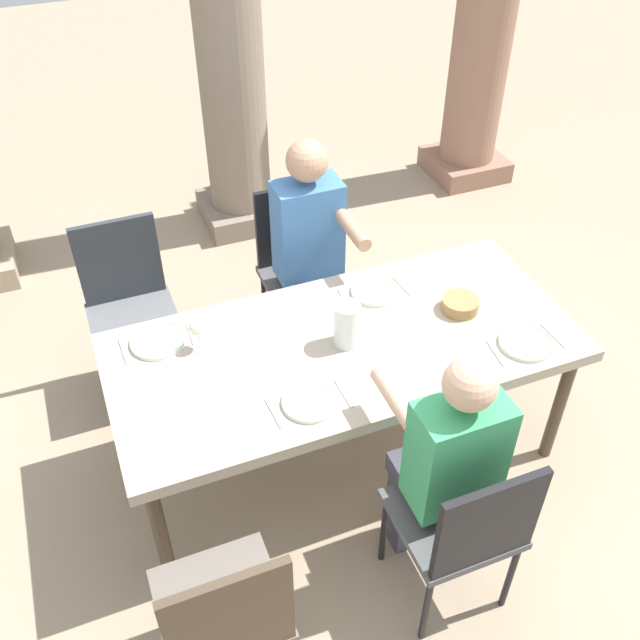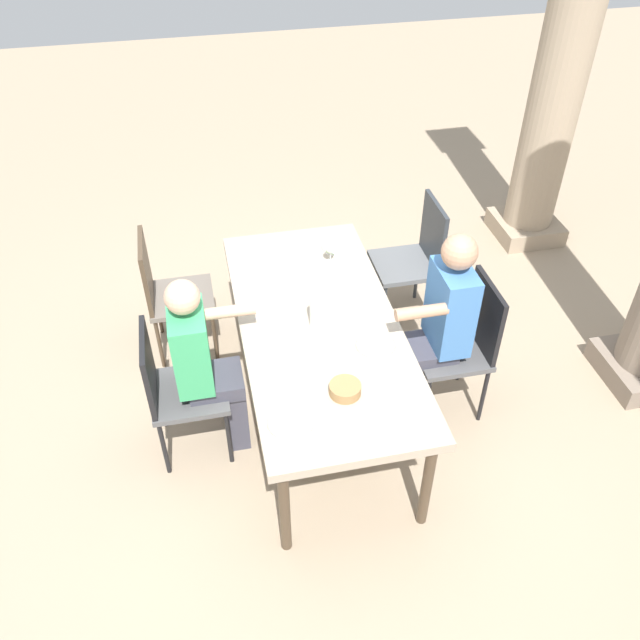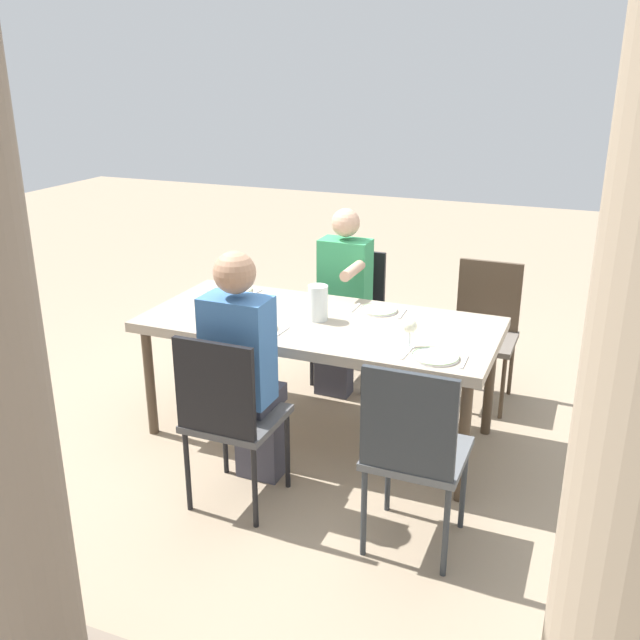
{
  "view_description": "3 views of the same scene",
  "coord_description": "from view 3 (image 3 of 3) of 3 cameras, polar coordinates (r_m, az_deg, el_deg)",
  "views": [
    {
      "loc": [
        -0.96,
        -2.13,
        2.88
      ],
      "look_at": [
        -0.09,
        0.06,
        0.85
      ],
      "focal_mm": 40.45,
      "sensor_mm": 36.0,
      "label": 1
    },
    {
      "loc": [
        2.94,
        -0.63,
        3.31
      ],
      "look_at": [
        0.07,
        -0.01,
        0.83
      ],
      "focal_mm": 37.34,
      "sensor_mm": 36.0,
      "label": 2
    },
    {
      "loc": [
        -1.49,
        3.63,
        2.17
      ],
      "look_at": [
        -0.02,
        0.04,
        0.76
      ],
      "focal_mm": 40.01,
      "sensor_mm": 36.0,
      "label": 3
    }
  ],
  "objects": [
    {
      "name": "fork_3",
      "position": [
        4.67,
        -5.28,
        2.15
      ],
      "size": [
        0.03,
        0.17,
        0.01
      ],
      "primitive_type": "cube",
      "rotation": [
        0.0,
        0.0,
        -0.11
      ],
      "color": "silver",
      "rests_on": "dining_table"
    },
    {
      "name": "dining_table",
      "position": [
        4.19,
        -0.03,
        -0.76
      ],
      "size": [
        2.07,
        0.93,
        0.74
      ],
      "color": "tan",
      "rests_on": "ground"
    },
    {
      "name": "wine_glass_0",
      "position": [
        3.78,
        7.22,
        -0.57
      ],
      "size": [
        0.07,
        0.07,
        0.15
      ],
      "color": "white",
      "rests_on": "dining_table"
    },
    {
      "name": "plate_1",
      "position": [
        4.33,
        4.69,
        0.82
      ],
      "size": [
        0.23,
        0.23,
        0.02
      ],
      "color": "white",
      "rests_on": "dining_table"
    },
    {
      "name": "chair_west_south",
      "position": [
        4.86,
        12.98,
        -0.36
      ],
      "size": [
        0.44,
        0.44,
        0.93
      ],
      "color": "#6A6158",
      "rests_on": "ground"
    },
    {
      "name": "fork_2",
      "position": [
        3.99,
        -3.1,
        -0.97
      ],
      "size": [
        0.02,
        0.17,
        0.01
      ],
      "primitive_type": "cube",
      "rotation": [
        0.0,
        0.0,
        -0.05
      ],
      "color": "silver",
      "rests_on": "dining_table"
    },
    {
      "name": "chair_west_north",
      "position": [
        3.25,
        7.48,
        -10.03
      ],
      "size": [
        0.44,
        0.44,
        0.97
      ],
      "color": "#5B5E61",
      "rests_on": "ground"
    },
    {
      "name": "spoon_2",
      "position": [
        4.12,
        -6.88,
        -0.39
      ],
      "size": [
        0.03,
        0.17,
        0.01
      ],
      "primitive_type": "cube",
      "rotation": [
        0.0,
        0.0,
        0.07
      ],
      "color": "silver",
      "rests_on": "dining_table"
    },
    {
      "name": "diner_woman_green",
      "position": [
        3.64,
        -6.09,
        -3.73
      ],
      "size": [
        0.34,
        0.49,
        1.33
      ],
      "color": "#3F3F4C",
      "rests_on": "ground"
    },
    {
      "name": "chair_mid_south",
      "position": [
        5.07,
        2.49,
        1.06
      ],
      "size": [
        0.44,
        0.44,
        0.91
      ],
      "color": "#4F4F50",
      "rests_on": "ground"
    },
    {
      "name": "spoon_1",
      "position": [
        4.38,
        2.82,
        1.0
      ],
      "size": [
        0.02,
        0.17,
        0.01
      ],
      "primitive_type": "cube",
      "rotation": [
        0.0,
        0.0,
        0.02
      ],
      "color": "silver",
      "rests_on": "dining_table"
    },
    {
      "name": "bread_basket",
      "position": [
        4.39,
        -7.2,
        1.3
      ],
      "size": [
        0.17,
        0.17,
        0.06
      ],
      "primitive_type": "cylinder",
      "color": "#9E7547",
      "rests_on": "dining_table"
    },
    {
      "name": "plate_2",
      "position": [
        4.05,
        -5.02,
        -0.6
      ],
      "size": [
        0.22,
        0.22,
        0.02
      ],
      "color": "white",
      "rests_on": "dining_table"
    },
    {
      "name": "fork_0",
      "position": [
        3.66,
        11.46,
        -3.31
      ],
      "size": [
        0.02,
        0.17,
        0.01
      ],
      "primitive_type": "cube",
      "rotation": [
        0.0,
        0.0,
        0.03
      ],
      "color": "silver",
      "rests_on": "dining_table"
    },
    {
      "name": "fork_1",
      "position": [
        4.29,
        6.59,
        0.5
      ],
      "size": [
        0.02,
        0.17,
        0.01
      ],
      "primitive_type": "cube",
      "rotation": [
        0.0,
        0.0,
        0.05
      ],
      "color": "silver",
      "rests_on": "dining_table"
    },
    {
      "name": "plate_0",
      "position": [
        3.69,
        9.18,
        -2.9
      ],
      "size": [
        0.25,
        0.25,
        0.02
      ],
      "color": "white",
      "rests_on": "dining_table"
    },
    {
      "name": "diner_man_white",
      "position": [
        4.85,
        1.76,
        1.93
      ],
      "size": [
        0.35,
        0.49,
        1.26
      ],
      "color": "#3F3F4C",
      "rests_on": "ground"
    },
    {
      "name": "spoon_0",
      "position": [
        3.72,
        6.93,
        -2.66
      ],
      "size": [
        0.02,
        0.17,
        0.01
      ],
      "primitive_type": "cube",
      "rotation": [
        0.0,
        0.0,
        -0.04
      ],
      "color": "silver",
      "rests_on": "dining_table"
    },
    {
      "name": "chair_mid_north",
      "position": [
        3.57,
        -7.36,
        -7.26
      ],
      "size": [
        0.44,
        0.44,
        0.96
      ],
      "color": "#4F4F50",
      "rests_on": "ground"
    },
    {
      "name": "ground_plane",
      "position": [
        4.48,
        -0.03,
        -8.97
      ],
      "size": [
        16.0,
        16.0,
        0.0
      ],
      "primitive_type": "plane",
      "color": "gray"
    },
    {
      "name": "plate_3",
      "position": [
        4.73,
        -6.9,
        2.42
      ],
      "size": [
        0.24,
        0.24,
        0.02
      ],
      "color": "white",
      "rests_on": "dining_table"
    },
    {
      "name": "spoon_3",
      "position": [
        4.81,
        -8.46,
        2.55
      ],
      "size": [
        0.02,
        0.17,
        0.01
      ],
      "primitive_type": "cube",
      "rotation": [
        0.0,
        0.0,
        0.04
      ],
      "color": "silver",
      "rests_on": "dining_table"
    },
    {
      "name": "water_pitcher",
      "position": [
        4.15,
        -0.14,
        1.24
      ],
      "size": [
        0.12,
        0.12,
        0.21
      ],
      "color": "white",
      "rests_on": "dining_table"
    }
  ]
}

